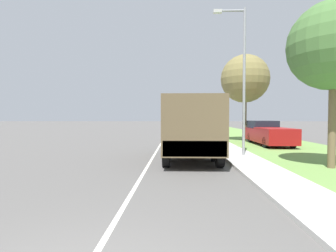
# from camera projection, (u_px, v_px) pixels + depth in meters

# --- Properties ---
(ground_plane) EXTENTS (180.00, 180.00, 0.00)m
(ground_plane) POSITION_uv_depth(u_px,v_px,m) (169.00, 130.00, 42.66)
(ground_plane) COLOR #565451
(lane_centre_stripe) EXTENTS (0.12, 120.00, 0.00)m
(lane_centre_stripe) POSITION_uv_depth(u_px,v_px,m) (169.00, 130.00, 42.66)
(lane_centre_stripe) COLOR silver
(lane_centre_stripe) RESTS_ON ground
(sidewalk_right) EXTENTS (1.80, 120.00, 0.12)m
(sidewalk_right) POSITION_uv_depth(u_px,v_px,m) (197.00, 130.00, 42.51)
(sidewalk_right) COLOR beige
(sidewalk_right) RESTS_ON ground
(grass_strip_right) EXTENTS (7.00, 120.00, 0.02)m
(grass_strip_right) POSITION_uv_depth(u_px,v_px,m) (224.00, 130.00, 42.36)
(grass_strip_right) COLOR #6B9347
(grass_strip_right) RESTS_ON ground
(military_truck) EXTENTS (2.54, 6.60, 2.99)m
(military_truck) POSITION_uv_depth(u_px,v_px,m) (190.00, 126.00, 12.89)
(military_truck) COLOR #474C38
(military_truck) RESTS_ON ground
(car_nearest_ahead) EXTENTS (1.78, 4.08, 1.48)m
(car_nearest_ahead) POSITION_uv_depth(u_px,v_px,m) (178.00, 132.00, 25.90)
(car_nearest_ahead) COLOR silver
(car_nearest_ahead) RESTS_ON ground
(car_second_ahead) EXTENTS (1.91, 4.86, 1.57)m
(car_second_ahead) POSITION_uv_depth(u_px,v_px,m) (182.00, 126.00, 41.05)
(car_second_ahead) COLOR navy
(car_second_ahead) RESTS_ON ground
(pickup_truck) EXTENTS (2.06, 5.70, 1.79)m
(pickup_truck) POSITION_uv_depth(u_px,v_px,m) (268.00, 133.00, 19.74)
(pickup_truck) COLOR maroon
(pickup_truck) RESTS_ON grass_strip_right
(lamp_post) EXTENTS (1.69, 0.24, 7.63)m
(lamp_post) POSITION_uv_depth(u_px,v_px,m) (240.00, 69.00, 13.59)
(lamp_post) COLOR gray
(lamp_post) RESTS_ON sidewalk_right
(tree_near_right) EXTENTS (3.60, 3.60, 6.77)m
(tree_near_right) POSITION_uv_depth(u_px,v_px,m) (334.00, 46.00, 10.56)
(tree_near_right) COLOR brown
(tree_near_right) RESTS_ON grass_strip_right
(tree_mid_right) EXTENTS (4.14, 4.14, 7.48)m
(tree_mid_right) POSITION_uv_depth(u_px,v_px,m) (245.00, 79.00, 22.64)
(tree_mid_right) COLOR brown
(tree_mid_right) RESTS_ON grass_strip_right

